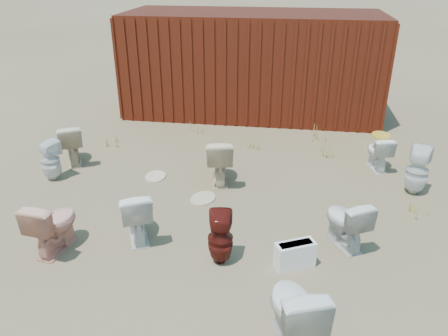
# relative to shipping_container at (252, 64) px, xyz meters

# --- Properties ---
(ground) EXTENTS (100.00, 100.00, 0.00)m
(ground) POSITION_rel_shipping_container_xyz_m (0.00, -5.20, -1.20)
(ground) COLOR brown
(ground) RESTS_ON ground
(shipping_container) EXTENTS (6.00, 2.40, 2.40)m
(shipping_container) POSITION_rel_shipping_container_xyz_m (0.00, 0.00, 0.00)
(shipping_container) COLOR #4B140C
(shipping_container) RESTS_ON ground
(toilet_front_a) EXTENTS (0.70, 0.85, 0.76)m
(toilet_front_a) POSITION_rel_shipping_container_xyz_m (-1.03, -5.85, -0.82)
(toilet_front_a) COLOR white
(toilet_front_a) RESTS_ON ground
(toilet_front_pink) EXTENTS (0.52, 0.80, 0.76)m
(toilet_front_pink) POSITION_rel_shipping_container_xyz_m (-2.00, -6.28, -0.82)
(toilet_front_pink) COLOR #E49983
(toilet_front_pink) RESTS_ON ground
(toilet_front_c) EXTENTS (0.70, 0.91, 0.82)m
(toilet_front_c) POSITION_rel_shipping_container_xyz_m (1.12, -7.40, -0.79)
(toilet_front_c) COLOR silver
(toilet_front_c) RESTS_ON ground
(toilet_front_maroon) EXTENTS (0.36, 0.36, 0.71)m
(toilet_front_maroon) POSITION_rel_shipping_container_xyz_m (0.20, -6.22, -0.84)
(toilet_front_maroon) COLOR #53130E
(toilet_front_maroon) RESTS_ON ground
(toilet_front_e) EXTENTS (0.69, 0.82, 0.72)m
(toilet_front_e) POSITION_rel_shipping_container_xyz_m (1.79, -5.60, -0.84)
(toilet_front_e) COLOR silver
(toilet_front_e) RESTS_ON ground
(toilet_back_a) EXTENTS (0.45, 0.45, 0.73)m
(toilet_back_a) POSITION_rel_shipping_container_xyz_m (-3.08, -4.37, -0.84)
(toilet_back_a) COLOR white
(toilet_back_a) RESTS_ON ground
(toilet_back_beige_left) EXTENTS (0.74, 0.88, 0.78)m
(toilet_back_beige_left) POSITION_rel_shipping_container_xyz_m (-3.04, -3.64, -0.81)
(toilet_back_beige_left) COLOR beige
(toilet_back_beige_left) RESTS_ON ground
(toilet_back_beige_right) EXTENTS (0.58, 0.87, 0.82)m
(toilet_back_beige_right) POSITION_rel_shipping_container_xyz_m (-0.16, -4.00, -0.79)
(toilet_back_beige_right) COLOR beige
(toilet_back_beige_right) RESTS_ON ground
(toilet_back_yellowlid) EXTENTS (0.48, 0.69, 0.64)m
(toilet_back_yellowlid) POSITION_rel_shipping_container_xyz_m (2.62, -3.05, -0.88)
(toilet_back_yellowlid) COLOR white
(toilet_back_yellowlid) RESTS_ON ground
(toilet_back_e) EXTENTS (0.47, 0.48, 0.81)m
(toilet_back_e) POSITION_rel_shipping_container_xyz_m (3.08, -3.93, -0.79)
(toilet_back_e) COLOR white
(toilet_back_e) RESTS_ON ground
(yellow_lid) EXTENTS (0.33, 0.41, 0.02)m
(yellow_lid) POSITION_rel_shipping_container_xyz_m (2.62, -3.05, -0.54)
(yellow_lid) COLOR gold
(yellow_lid) RESTS_ON toilet_back_yellowlid
(loose_tank) EXTENTS (0.54, 0.40, 0.35)m
(loose_tank) POSITION_rel_shipping_container_xyz_m (1.14, -6.18, -1.02)
(loose_tank) COLOR white
(loose_tank) RESTS_ON ground
(loose_lid_near) EXTENTS (0.51, 0.58, 0.02)m
(loose_lid_near) POSITION_rel_shipping_container_xyz_m (-0.34, -4.67, -1.19)
(loose_lid_near) COLOR #C1AD8C
(loose_lid_near) RESTS_ON ground
(loose_lid_far) EXTENTS (0.40, 0.50, 0.02)m
(loose_lid_far) POSITION_rel_shipping_container_xyz_m (-1.32, -4.02, -1.19)
(loose_lid_far) COLOR beige
(loose_lid_far) RESTS_ON ground
(weed_clump_a) EXTENTS (0.36, 0.36, 0.26)m
(weed_clump_a) POSITION_rel_shipping_container_xyz_m (-2.58, -2.69, -1.07)
(weed_clump_a) COLOR #A99843
(weed_clump_a) RESTS_ON ground
(weed_clump_b) EXTENTS (0.32, 0.32, 0.25)m
(weed_clump_b) POSITION_rel_shipping_container_xyz_m (0.25, -2.44, -1.08)
(weed_clump_b) COLOR #A99843
(weed_clump_b) RESTS_ON ground
(weed_clump_c) EXTENTS (0.36, 0.36, 0.34)m
(weed_clump_c) POSITION_rel_shipping_container_xyz_m (1.79, -2.55, -1.03)
(weed_clump_c) COLOR #A99843
(weed_clump_c) RESTS_ON ground
(weed_clump_d) EXTENTS (0.30, 0.30, 0.24)m
(weed_clump_d) POSITION_rel_shipping_container_xyz_m (-1.07, -1.70, -1.08)
(weed_clump_d) COLOR #A99843
(weed_clump_d) RESTS_ON ground
(weed_clump_e) EXTENTS (0.34, 0.34, 0.30)m
(weed_clump_e) POSITION_rel_shipping_container_xyz_m (1.64, -1.70, -1.05)
(weed_clump_e) COLOR #A99843
(weed_clump_e) RESTS_ON ground
(weed_clump_f) EXTENTS (0.28, 0.28, 0.25)m
(weed_clump_f) POSITION_rel_shipping_container_xyz_m (3.00, -4.70, -1.08)
(weed_clump_f) COLOR #A99843
(weed_clump_f) RESTS_ON ground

